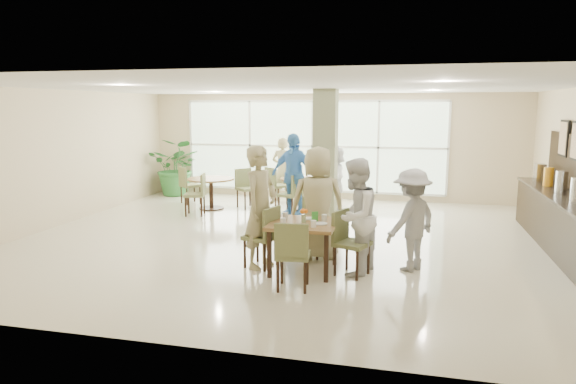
% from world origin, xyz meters
% --- Properties ---
extents(ground, '(10.00, 10.00, 0.00)m').
position_xyz_m(ground, '(0.00, 0.00, 0.00)').
color(ground, beige).
rests_on(ground, ground).
extents(room_shell, '(10.00, 10.00, 10.00)m').
position_xyz_m(room_shell, '(0.00, 0.00, 1.70)').
color(room_shell, white).
rests_on(room_shell, ground).
extents(window_bank, '(7.00, 0.04, 7.00)m').
position_xyz_m(window_bank, '(-0.50, 4.46, 1.40)').
color(window_bank, silver).
rests_on(window_bank, ground).
extents(column, '(0.45, 0.45, 2.80)m').
position_xyz_m(column, '(0.40, 1.20, 1.40)').
color(column, '#737954').
rests_on(column, ground).
extents(main_table, '(0.99, 0.99, 0.75)m').
position_xyz_m(main_table, '(0.58, -1.78, 0.66)').
color(main_table, olive).
rests_on(main_table, ground).
extents(round_table_left, '(1.12, 1.12, 0.75)m').
position_xyz_m(round_table_left, '(-2.58, 2.39, 0.58)').
color(round_table_left, olive).
rests_on(round_table_left, ground).
extents(round_table_right, '(1.04, 1.04, 0.75)m').
position_xyz_m(round_table_right, '(-0.46, 2.93, 0.56)').
color(round_table_right, olive).
rests_on(round_table_right, ground).
extents(chairs_main_table, '(1.98, 2.10, 0.95)m').
position_xyz_m(chairs_main_table, '(0.58, -1.76, 0.47)').
color(chairs_main_table, '#5B6839').
rests_on(chairs_main_table, ground).
extents(chairs_table_left, '(2.22, 1.89, 0.95)m').
position_xyz_m(chairs_table_left, '(-2.60, 2.41, 0.47)').
color(chairs_table_left, '#5B6839').
rests_on(chairs_table_left, ground).
extents(chairs_table_right, '(1.93, 1.84, 0.95)m').
position_xyz_m(chairs_table_right, '(-0.52, 2.94, 0.47)').
color(chairs_table_right, '#5B6839').
rests_on(chairs_table_right, ground).
extents(tabletop_clutter, '(0.73, 0.77, 0.21)m').
position_xyz_m(tabletop_clutter, '(0.60, -1.80, 0.81)').
color(tabletop_clutter, white).
rests_on(tabletop_clutter, main_table).
extents(buffet_counter, '(0.64, 4.70, 1.95)m').
position_xyz_m(buffet_counter, '(4.70, 0.51, 0.55)').
color(buffet_counter, black).
rests_on(buffet_counter, ground).
extents(framed_art_b, '(0.05, 0.55, 0.70)m').
position_xyz_m(framed_art_b, '(4.95, 1.80, 1.85)').
color(framed_art_b, black).
rests_on(framed_art_b, ground).
extents(potted_plant, '(1.44, 1.44, 1.58)m').
position_xyz_m(potted_plant, '(-4.23, 4.00, 0.79)').
color(potted_plant, '#2B6D2F').
rests_on(potted_plant, ground).
extents(teen_left, '(0.62, 0.78, 1.88)m').
position_xyz_m(teen_left, '(-0.10, -1.72, 0.94)').
color(teen_left, tan).
rests_on(teen_left, ground).
extents(teen_far, '(1.00, 0.74, 1.84)m').
position_xyz_m(teen_far, '(0.66, -1.09, 0.92)').
color(teen_far, tan).
rests_on(teen_far, ground).
extents(teen_right, '(0.83, 0.97, 1.72)m').
position_xyz_m(teen_right, '(1.33, -1.71, 0.86)').
color(teen_right, white).
rests_on(teen_right, ground).
extents(teen_standing, '(1.06, 1.14, 1.55)m').
position_xyz_m(teen_standing, '(2.14, -1.34, 0.77)').
color(teen_standing, '#979799').
rests_on(teen_standing, ground).
extents(adult_a, '(1.24, 0.93, 1.87)m').
position_xyz_m(adult_a, '(-0.47, 2.04, 0.94)').
color(adult_a, '#4282C6').
rests_on(adult_a, ground).
extents(adult_b, '(0.87, 1.52, 1.54)m').
position_xyz_m(adult_b, '(0.35, 2.93, 0.77)').
color(adult_b, white).
rests_on(adult_b, ground).
extents(adult_standing, '(0.66, 0.49, 1.68)m').
position_xyz_m(adult_standing, '(-1.15, 3.82, 0.84)').
color(adult_standing, tan).
rests_on(adult_standing, ground).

